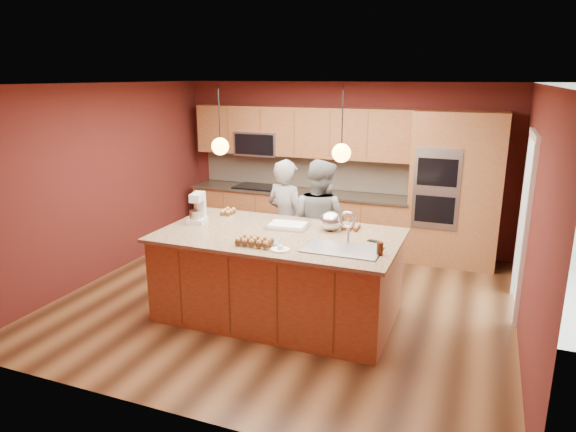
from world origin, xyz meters
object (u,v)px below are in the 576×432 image
at_px(person_left, 286,222).
at_px(mixing_bowl, 331,221).
at_px(stand_mixer, 198,210).
at_px(person_right, 319,224).
at_px(island, 280,274).

relative_size(person_left, mixing_bowl, 6.16).
distance_m(stand_mixer, mixing_bowl, 1.66).
distance_m(person_right, stand_mixer, 1.62).
height_order(person_left, person_right, person_right).
relative_size(island, person_left, 1.61).
distance_m(island, person_left, 1.13).
distance_m(person_right, mixing_bowl, 0.81).
bearing_deg(person_right, island, 98.59).
xyz_separation_m(person_left, mixing_bowl, (0.83, -0.67, 0.27)).
height_order(island, stand_mixer, island).
relative_size(island, mixing_bowl, 9.95).
relative_size(stand_mixer, mixing_bowl, 1.34).
bearing_deg(island, stand_mixer, 176.12).
xyz_separation_m(island, mixing_bowl, (0.51, 0.36, 0.61)).
bearing_deg(island, person_left, 107.52).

